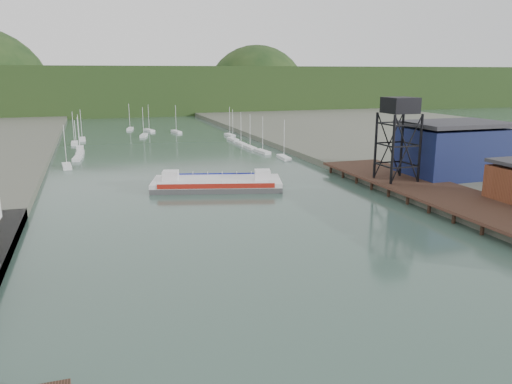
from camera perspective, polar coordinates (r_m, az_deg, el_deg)
east_pier at (r=93.19m, az=21.06°, el=-0.33°), size 14.00×70.00×2.45m
lift_tower at (r=100.24m, az=16.12°, el=8.93°), size 6.50×6.50×16.00m
blue_shed at (r=111.78m, az=21.65°, el=4.50°), size 20.50×14.50×11.30m
marina_sailboats at (r=165.98m, az=-10.81°, el=5.53°), size 57.71×92.65×0.90m
distant_hills at (r=326.64m, az=-15.57°, el=10.88°), size 500.00×120.00×80.00m
chain_ferry at (r=100.47m, az=-4.49°, el=1.01°), size 27.31×16.60×3.67m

